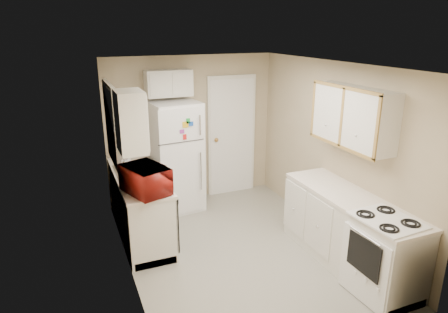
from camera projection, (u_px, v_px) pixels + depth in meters
name	position (u px, v px, depth m)	size (l,w,h in m)	color
floor	(238.00, 250.00, 5.29)	(3.80, 3.80, 0.00)	#ACAA9E
ceiling	(241.00, 65.00, 4.55)	(3.80, 3.80, 0.00)	white
wall_left	(124.00, 180.00, 4.41)	(3.80, 3.80, 0.00)	tan
wall_right	(333.00, 151.00, 5.43)	(3.80, 3.80, 0.00)	tan
wall_back	(192.00, 129.00, 6.59)	(2.80, 2.80, 0.00)	tan
wall_front	(336.00, 235.00, 3.25)	(2.80, 2.80, 0.00)	tan
left_counter	(140.00, 205.00, 5.55)	(0.60, 1.80, 0.90)	silver
dishwasher	(172.00, 217.00, 5.11)	(0.03, 0.58, 0.72)	black
sink	(136.00, 174.00, 5.55)	(0.54, 0.74, 0.16)	gray
microwave	(146.00, 181.00, 4.79)	(0.34, 0.60, 0.40)	maroon
soap_bottle	(127.00, 157.00, 5.85)	(0.09, 0.09, 0.20)	silver
window_blinds	(112.00, 124.00, 5.23)	(0.10, 0.98, 1.08)	silver
upper_cabinet_left	(131.00, 122.00, 4.48)	(0.30, 0.45, 0.70)	silver
refrigerator	(176.00, 156.00, 6.28)	(0.72, 0.70, 1.74)	white
cabinet_over_fridge	(169.00, 83.00, 6.07)	(0.70, 0.30, 0.40)	silver
interior_door	(232.00, 136.00, 6.87)	(0.86, 0.06, 2.08)	white
right_counter	(348.00, 231.00, 4.85)	(0.60, 2.00, 0.90)	silver
stove	(381.00, 262.00, 4.30)	(0.53, 0.66, 0.80)	white
upper_cabinet_right	(353.00, 116.00, 4.75)	(0.30, 1.20, 0.70)	silver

